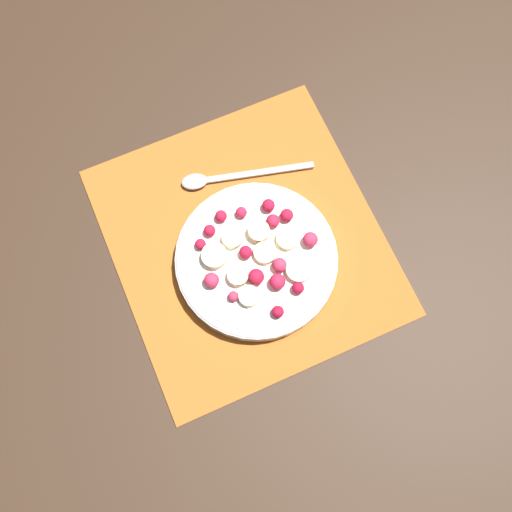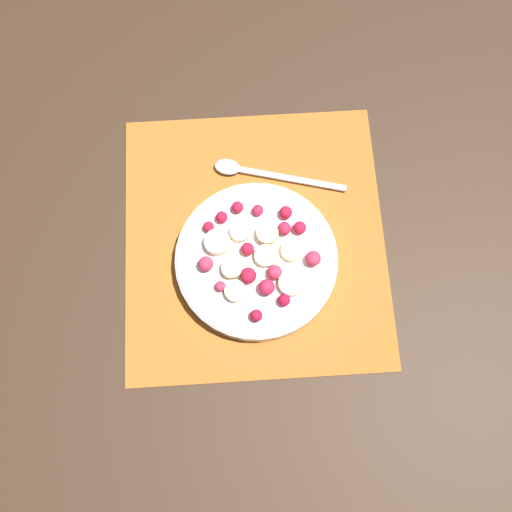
{
  "view_description": "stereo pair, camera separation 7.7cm",
  "coord_description": "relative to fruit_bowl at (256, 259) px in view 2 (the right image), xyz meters",
  "views": [
    {
      "loc": [
        -0.24,
        0.09,
        0.78
      ],
      "look_at": [
        -0.04,
        0.0,
        0.04
      ],
      "focal_mm": 40.0,
      "sensor_mm": 36.0,
      "label": 1
    },
    {
      "loc": [
        -0.26,
        0.01,
        0.78
      ],
      "look_at": [
        -0.04,
        0.0,
        0.04
      ],
      "focal_mm": 40.0,
      "sensor_mm": 36.0,
      "label": 2
    }
  ],
  "objects": [
    {
      "name": "ground_plane",
      "position": [
        0.04,
        -0.0,
        -0.02
      ],
      "size": [
        3.0,
        3.0,
        0.0
      ],
      "primitive_type": "plane",
      "color": "#382619"
    },
    {
      "name": "placemat",
      "position": [
        0.04,
        -0.0,
        -0.02
      ],
      "size": [
        0.4,
        0.37,
        0.01
      ],
      "color": "#B26023",
      "rests_on": "ground_plane"
    },
    {
      "name": "fruit_bowl",
      "position": [
        0.0,
        0.0,
        0.0
      ],
      "size": [
        0.22,
        0.22,
        0.05
      ],
      "color": "silver",
      "rests_on": "placemat"
    },
    {
      "name": "spoon",
      "position": [
        0.14,
        -0.01,
        -0.01
      ],
      "size": [
        0.07,
        0.19,
        0.01
      ],
      "rotation": [
        0.0,
        0.0,
        7.6
      ],
      "color": "#B2B2B7",
      "rests_on": "placemat"
    }
  ]
}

